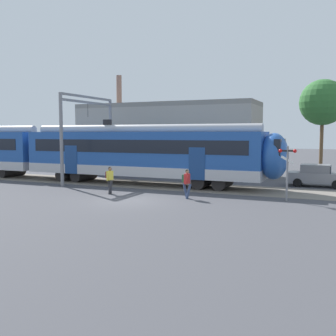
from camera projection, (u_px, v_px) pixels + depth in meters
The scene contains 9 objects.
ground_plane at pixel (130, 200), 21.66m from camera, with size 160.00×160.00×0.00m, color #424247.
track_bed at pixel (24, 177), 33.11m from camera, with size 80.00×4.40×0.01m, color slate.
pedestrian_yellow at pixel (110, 178), 23.92m from camera, with size 0.60×0.63×1.67m.
pedestrian_red at pixel (187, 181), 22.22m from camera, with size 0.63×0.55×1.67m.
parked_car_grey at pixel (317, 175), 27.25m from camera, with size 4.04×1.84×1.54m.
catenary_gantry at pixel (88, 125), 30.11m from camera, with size 0.24×6.64×6.53m.
crossing_signal at pixel (287, 164), 21.37m from camera, with size 0.96×0.22×3.00m.
background_building at pixel (166, 139), 35.94m from camera, with size 16.50×5.00×9.20m.
street_tree_right at pixel (323, 103), 35.62m from camera, with size 4.16×4.16×8.58m.
Camera 1 is at (10.49, -18.79, 3.70)m, focal length 42.00 mm.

